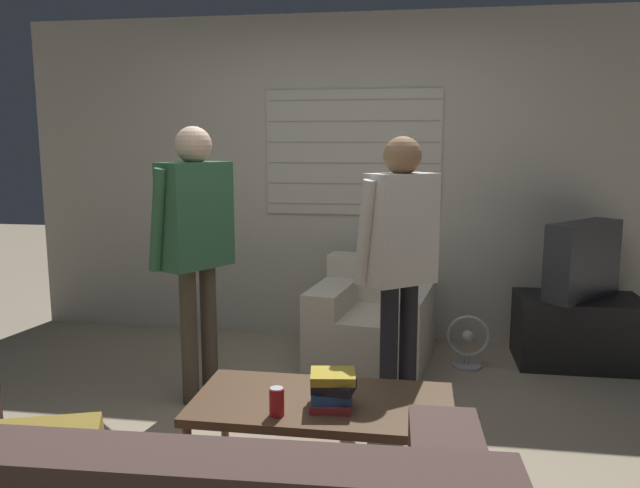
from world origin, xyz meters
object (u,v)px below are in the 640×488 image
Objects in this scene: soda_can at (277,402)px; spare_remote at (320,380)px; armchair_beige at (373,321)px; person_left_standing at (195,229)px; tv at (582,260)px; book_stack at (332,390)px; floor_fan at (468,343)px; person_right_standing at (399,247)px; coffee_table at (323,407)px.

spare_remote is at bearing 72.70° from soda_can.
person_left_standing reaches higher than armchair_beige.
armchair_beige is 1.42× the size of tv.
book_stack is 1.87m from floor_fan.
tv is 2.90× the size of book_stack.
soda_can is 0.33× the size of floor_fan.
spare_remote is at bearing 92.15° from armchair_beige.
book_stack is 0.59× the size of floor_fan.
person_right_standing is 7.19× the size of book_stack.
coffee_table is 9.52× the size of soda_can.
armchair_beige is 1.72m from book_stack.
coffee_table is 0.15m from book_stack.
coffee_table is 3.18× the size of floor_fan.
tv is at bearing -164.19° from armchair_beige.
tv reaches higher than coffee_table.
book_stack is (-1.51, -1.89, -0.28)m from tv.
person_left_standing is 4.41× the size of floor_fan.
tv is 0.39× the size of person_left_standing.
coffee_table is 2.43m from tv.
coffee_table is 9.12× the size of spare_remote.
soda_can is (-1.73, -2.02, -0.30)m from tv.
book_stack is at bearing -103.56° from person_left_standing.
soda_can is at bearing -151.56° from book_stack.
book_stack is at bearing 96.57° from armchair_beige.
person_left_standing reaches higher than person_right_standing.
person_right_standing is (1.21, -0.12, -0.05)m from person_left_standing.
person_left_standing is 1.38m from soda_can.
armchair_beige is 6.98× the size of spare_remote.
person_right_standing reaches higher than coffee_table.
person_right_standing is (0.20, -0.95, 0.71)m from armchair_beige.
person_left_standing is at bearing 48.08° from armchair_beige.
tv is 0.99m from floor_fan.
spare_remote is (-0.05, 0.21, 0.05)m from coffee_table.
spare_remote is at bearing -165.56° from person_right_standing.
armchair_beige reaches higher than spare_remote.
spare_remote is (-1.61, -1.61, -0.35)m from tv.
armchair_beige is at bearing 178.27° from floor_fan.
soda_can is (-0.29, -1.84, 0.16)m from armchair_beige.
spare_remote is (-0.36, -0.48, -0.60)m from person_right_standing.
soda_can reaches higher than spare_remote.
floor_fan is (0.73, 1.69, -0.30)m from book_stack.
spare_remote is (-0.10, 0.28, -0.07)m from book_stack.
person_right_standing is at bearing -5.71° from tv.
person_right_standing is at bearing -116.60° from floor_fan.
person_left_standing is 1.22m from person_right_standing.
spare_remote reaches higher than floor_fan.
book_stack is 0.31m from spare_remote.
book_stack is (0.95, -0.88, -0.59)m from person_left_standing.
coffee_table is 0.72× the size of person_left_standing.
person_left_standing is 12.64× the size of spare_remote.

